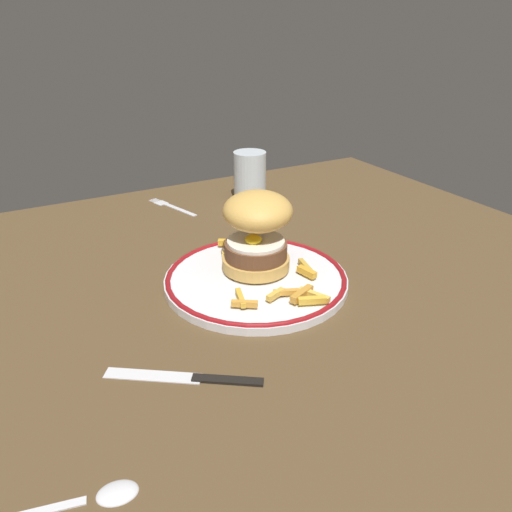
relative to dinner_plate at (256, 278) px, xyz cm
name	(u,v)px	position (x,y,z in cm)	size (l,w,h in cm)	color
ground_plane	(275,305)	(1.00, -3.88, -2.84)	(116.16, 109.72, 4.00)	#513C24
dinner_plate	(256,278)	(0.00, 0.00, 0.00)	(27.51, 27.51, 1.60)	silver
burger	(256,230)	(1.44, 2.50, 6.67)	(14.45, 14.62, 11.81)	tan
fries_pile	(275,277)	(1.51, -3.02, 1.29)	(15.68, 24.58, 2.43)	gold
water_glass	(250,180)	(16.83, 33.31, 3.74)	(6.97, 6.97, 10.60)	silver
fork	(171,206)	(-0.08, 37.25, -0.66)	(5.60, 14.16, 0.36)	silver
knife	(196,377)	(-16.31, -15.84, -0.58)	(15.67, 11.45, 0.70)	black
spoon	(99,495)	(-29.25, -25.74, -0.48)	(13.36, 4.50, 0.90)	silver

